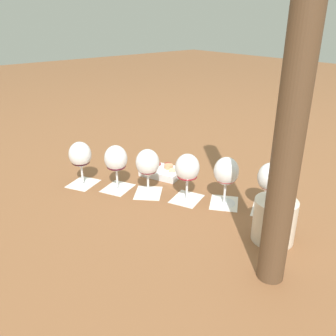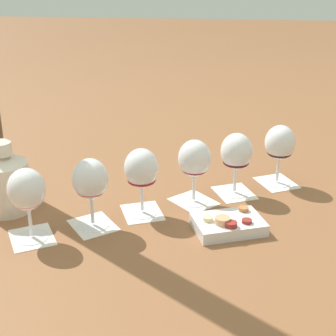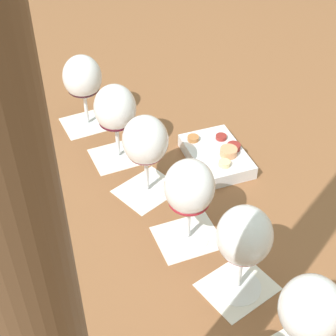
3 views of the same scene
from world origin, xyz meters
TOP-DOWN VIEW (x-y plane):
  - ground_plane at (0.00, 0.00)m, footprint 8.00×8.00m
  - tasting_card_1 at (-0.16, -0.11)m, footprint 0.14×0.14m
  - tasting_card_2 at (-0.06, -0.04)m, footprint 0.12×0.13m
  - tasting_card_3 at (0.06, 0.04)m, footprint 0.14×0.14m
  - tasting_card_4 at (0.17, 0.10)m, footprint 0.13×0.14m
  - tasting_card_5 at (0.28, 0.18)m, footprint 0.13×0.14m
  - wine_glass_0 at (-0.28, -0.18)m, footprint 0.08×0.08m
  - wine_glass_1 at (-0.16, -0.11)m, footprint 0.08×0.08m
  - wine_glass_2 at (-0.06, -0.04)m, footprint 0.08×0.08m
  - wine_glass_3 at (0.06, 0.04)m, footprint 0.08×0.08m
  - wine_glass_4 at (0.17, 0.10)m, footprint 0.08×0.08m
  - wine_glass_5 at (0.28, 0.18)m, footprint 0.08×0.08m
  - snack_dish at (0.15, -0.10)m, footprint 0.18×0.15m

SIDE VIEW (x-z plane):
  - ground_plane at x=0.00m, z-range 0.00..0.00m
  - tasting_card_1 at x=-0.16m, z-range 0.00..0.00m
  - tasting_card_2 at x=-0.06m, z-range 0.00..0.00m
  - tasting_card_3 at x=0.06m, z-range 0.00..0.00m
  - tasting_card_4 at x=0.17m, z-range 0.00..0.00m
  - tasting_card_5 at x=0.28m, z-range 0.00..0.00m
  - snack_dish at x=0.15m, z-range -0.01..0.04m
  - wine_glass_1 at x=-0.16m, z-range 0.03..0.19m
  - wine_glass_3 at x=0.06m, z-range 0.03..0.19m
  - wine_glass_0 at x=-0.28m, z-range 0.03..0.19m
  - wine_glass_5 at x=0.28m, z-range 0.03..0.19m
  - wine_glass_4 at x=0.17m, z-range 0.03..0.19m
  - wine_glass_2 at x=-0.06m, z-range 0.03..0.19m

